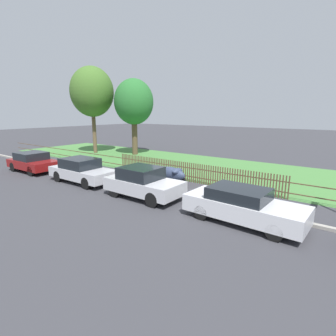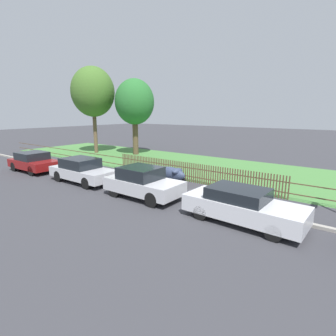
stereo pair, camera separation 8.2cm
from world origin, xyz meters
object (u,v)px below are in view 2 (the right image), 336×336
Objects in this scene: tree_nearest_kerb at (93,92)px; parked_car_red_compact at (242,205)px; covered_motorcycle at (171,174)px; parked_car_black_saloon at (82,170)px; parked_car_navy_estate at (143,182)px; parked_car_silver_hatchback at (34,162)px; tree_behind_motorcycle at (135,102)px.

parked_car_red_compact is at bearing -22.90° from tree_nearest_kerb.
parked_car_red_compact is 20.52m from tree_nearest_kerb.
covered_motorcycle is at bearing -21.35° from tree_nearest_kerb.
parked_car_navy_estate reaches higher than parked_car_black_saloon.
tree_nearest_kerb is at bearing 112.13° from parked_car_silver_hatchback.
tree_nearest_kerb is (-13.36, 7.72, 5.17)m from parked_car_navy_estate.
covered_motorcycle is (-5.09, 2.56, -0.03)m from parked_car_red_compact.
parked_car_black_saloon is at bearing 1.56° from parked_car_silver_hatchback.
parked_car_silver_hatchback is at bearing -178.26° from parked_car_navy_estate.
parked_car_silver_hatchback is at bearing -177.87° from parked_car_black_saloon.
tree_nearest_kerb reaches higher than parked_car_red_compact.
tree_nearest_kerb reaches higher than tree_behind_motorcycle.
parked_car_red_compact is (9.64, 0.03, -0.05)m from parked_car_black_saloon.
parked_car_red_compact is at bearing -0.54° from parked_car_black_saloon.
parked_car_black_saloon is at bearing -41.92° from tree_nearest_kerb.
tree_behind_motorcycle reaches higher than parked_car_silver_hatchback.
parked_car_black_saloon is 4.73m from parked_car_navy_estate.
tree_nearest_kerb is (-13.19, 5.15, 5.28)m from covered_motorcycle.
parked_car_red_compact is (14.80, 0.29, -0.01)m from parked_car_silver_hatchback.
parked_car_black_saloon reaches higher than parked_car_red_compact.
tree_behind_motorcycle is at bearing 135.25° from parked_car_navy_estate.
covered_motorcycle is at bearing 93.86° from parked_car_navy_estate.
parked_car_navy_estate is 4.92m from parked_car_red_compact.
tree_nearest_kerb is (-3.47, 8.01, 5.24)m from parked_car_silver_hatchback.
tree_nearest_kerb reaches higher than parked_car_black_saloon.
tree_nearest_kerb reaches higher than parked_car_navy_estate.
parked_car_navy_estate is at bearing -81.90° from covered_motorcycle.
parked_car_black_saloon is 0.96× the size of parked_car_red_compact.
tree_nearest_kerb is at bearing -158.22° from tree_behind_motorcycle.
tree_behind_motorcycle is at bearing 85.64° from parked_car_silver_hatchback.
covered_motorcycle is 0.30× the size of tree_behind_motorcycle.
tree_behind_motorcycle is (0.51, 9.60, 4.23)m from parked_car_silver_hatchback.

